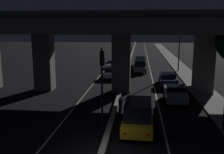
{
  "coord_description": "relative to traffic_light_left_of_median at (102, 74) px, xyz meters",
  "views": [
    {
      "loc": [
        1.86,
        -12.32,
        6.75
      ],
      "look_at": [
        -0.98,
        14.56,
        1.5
      ],
      "focal_mm": 42.0,
      "sensor_mm": 36.0,
      "label": 1
    }
  ],
  "objects": [
    {
      "name": "car_silver_lead_oncoming",
      "position": [
        -1.18,
        17.25,
        -2.92
      ],
      "size": [
        1.98,
        4.01,
        1.43
      ],
      "rotation": [
        0.0,
        0.0,
        -1.57
      ],
      "color": "gray",
      "rests_on": "ground_plane"
    },
    {
      "name": "car_dark_blue_second_oncoming",
      "position": [
        -1.18,
        27.59,
        -2.69
      ],
      "size": [
        1.84,
        3.96,
        1.82
      ],
      "rotation": [
        0.0,
        0.0,
        -1.57
      ],
      "color": "#141938",
      "rests_on": "ground_plane"
    },
    {
      "name": "car_dark_blue_third",
      "position": [
        5.79,
        13.57,
        -2.92
      ],
      "size": [
        2.12,
        4.72,
        1.46
      ],
      "rotation": [
        0.0,
        0.0,
        1.54
      ],
      "color": "#141938",
      "rests_on": "ground_plane"
    },
    {
      "name": "traffic_light_left_of_median",
      "position": [
        0.0,
        0.0,
        0.0
      ],
      "size": [
        0.3,
        0.49,
        5.38
      ],
      "color": "black",
      "rests_on": "ground_plane"
    },
    {
      "name": "car_grey_fourth",
      "position": [
        2.47,
        22.14,
        -2.69
      ],
      "size": [
        2.03,
        4.03,
        1.84
      ],
      "rotation": [
        0.0,
        0.0,
        1.6
      ],
      "color": "#515459",
      "rests_on": "ground_plane"
    },
    {
      "name": "car_silver_second",
      "position": [
        5.7,
        6.58,
        -2.86
      ],
      "size": [
        2.04,
        4.3,
        1.54
      ],
      "rotation": [
        0.0,
        0.0,
        1.55
      ],
      "color": "gray",
      "rests_on": "ground_plane"
    },
    {
      "name": "lane_line_right_inner",
      "position": [
        4.13,
        30.54,
        -3.66
      ],
      "size": [
        0.12,
        126.0,
        0.0
      ],
      "primitive_type": "cube",
      "color": "beige",
      "rests_on": "ground_plane"
    },
    {
      "name": "car_dark_red_fifth",
      "position": [
        2.54,
        27.75,
        -2.81
      ],
      "size": [
        2.0,
        4.58,
        1.63
      ],
      "rotation": [
        0.0,
        0.0,
        1.6
      ],
      "color": "#591414",
      "rests_on": "ground_plane"
    },
    {
      "name": "roadside_tree_kerbside_mid",
      "position": [
        11.39,
        18.87,
        1.23
      ],
      "size": [
        3.19,
        3.19,
        6.55
      ],
      "color": "#38281C",
      "rests_on": "ground_plane"
    },
    {
      "name": "lane_line_left_inner",
      "position": [
        -2.99,
        30.54,
        -3.66
      ],
      "size": [
        0.12,
        126.0,
        0.0
      ],
      "primitive_type": "cube",
      "color": "beige",
      "rests_on": "ground_plane"
    },
    {
      "name": "car_taxi_yellow_lead",
      "position": [
        2.41,
        -0.63,
        -2.6
      ],
      "size": [
        2.15,
        4.13,
        2.03
      ],
      "rotation": [
        0.0,
        0.0,
        1.54
      ],
      "color": "gold",
      "rests_on": "ground_plane"
    },
    {
      "name": "median_divider",
      "position": [
        0.57,
        30.54,
        -3.46
      ],
      "size": [
        0.34,
        126.0,
        0.39
      ],
      "primitive_type": "cube",
      "color": "gray",
      "rests_on": "ground_plane"
    },
    {
      "name": "elevated_overpass",
      "position": [
        0.06,
        10.03,
        2.6
      ],
      "size": [
        33.92,
        9.15,
        8.35
      ],
      "color": "slate",
      "rests_on": "ground_plane"
    },
    {
      "name": "sidewalk_right",
      "position": [
        9.12,
        23.54,
        -3.6
      ],
      "size": [
        2.59,
        126.0,
        0.13
      ],
      "primitive_type": "cube",
      "color": "gray",
      "rests_on": "ground_plane"
    },
    {
      "name": "motorcycle_red_filtering_near",
      "position": [
        1.03,
        2.61,
        -3.05
      ],
      "size": [
        0.34,
        1.86,
        1.41
      ],
      "rotation": [
        0.0,
        0.0,
        1.63
      ],
      "color": "black",
      "rests_on": "ground_plane"
    },
    {
      "name": "car_white_third_oncoming",
      "position": [
        -1.29,
        35.95,
        -2.64
      ],
      "size": [
        2.2,
        4.54,
        1.96
      ],
      "rotation": [
        0.0,
        0.0,
        -1.62
      ],
      "color": "silver",
      "rests_on": "ground_plane"
    },
    {
      "name": "street_lamp",
      "position": [
        8.04,
        23.51,
        1.59
      ],
      "size": [
        2.38,
        0.32,
        8.98
      ],
      "color": "#2D2D30",
      "rests_on": "ground_plane"
    }
  ]
}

